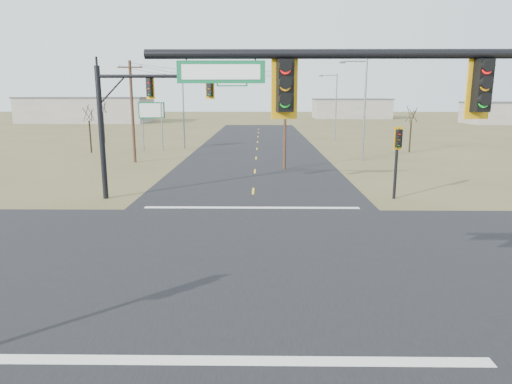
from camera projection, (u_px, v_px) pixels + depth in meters
ground at (248, 254)px, 18.11m from camera, size 320.00×320.00×0.00m
road_ew at (248, 254)px, 18.11m from camera, size 160.00×14.00×0.02m
road_ns at (248, 254)px, 18.11m from camera, size 14.00×160.00×0.02m
stop_bar_near at (238, 361)px, 10.77m from camera, size 12.00×0.40×0.01m
stop_bar_far at (252, 208)px, 25.44m from camera, size 12.00×0.40×0.01m
mast_arm_near at (498, 128)px, 9.43m from camera, size 10.99×0.50×7.59m
mast_arm_far at (147, 105)px, 26.68m from camera, size 9.69×0.57×7.85m
pedestal_signal_ne at (398, 146)px, 27.01m from camera, size 0.66×0.57×4.39m
utility_pole_near at (285, 117)px, 37.84m from camera, size 1.96×0.80×8.34m
utility_pole_far at (132, 110)px, 41.95m from camera, size 2.26×0.27×9.25m
highway_sign at (152, 116)px, 51.15m from camera, size 2.84×0.74×5.43m
streetlight_a at (363, 105)px, 43.02m from camera, size 2.64×0.34×9.45m
streetlight_b at (335, 103)px, 62.56m from camera, size 2.53×0.39×9.03m
streetlight_c at (185, 104)px, 52.82m from camera, size 2.58×0.29×9.27m
bare_tree_a at (89, 113)px, 49.02m from camera, size 2.78×2.78×5.49m
bare_tree_b at (102, 106)px, 59.08m from camera, size 2.97×2.97×6.01m
bare_tree_c at (412, 114)px, 49.55m from camera, size 2.70×2.70×5.32m
warehouse_left at (88, 110)px, 106.04m from camera, size 28.00×14.00×5.50m
warehouse_mid at (351, 109)px, 124.88m from camera, size 20.00×12.00×5.00m
warehouse_right at (509, 113)px, 100.12m from camera, size 18.00×10.00×4.50m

